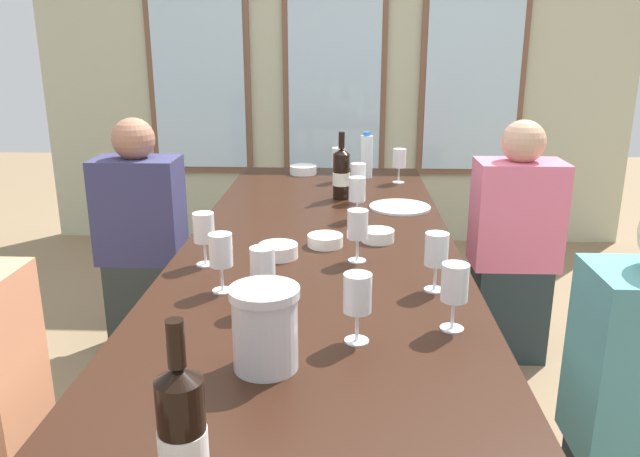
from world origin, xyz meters
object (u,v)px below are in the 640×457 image
Objects in this scene: dining_table at (319,266)px; tasting_bowl_3 at (378,236)px; wine_glass_2 at (357,297)px; wine_glass_3 at (338,159)px; seated_person_0 at (142,244)px; wine_glass_7 at (399,160)px; tasting_bowl_0 at (278,251)px; wine_glass_8 at (204,229)px; tasting_bowl_1 at (303,170)px; water_bottle at (366,156)px; wine_glass_4 at (263,268)px; tasting_bowl_2 at (325,240)px; wine_glass_5 at (358,227)px; wine_glass_0 at (221,252)px; metal_pitcher at (265,328)px; wine_glass_1 at (455,286)px; wine_bottle_0 at (182,434)px; wine_bottle_1 at (341,174)px; seated_person_1 at (513,249)px; wine_glass_10 at (357,190)px; wine_glass_9 at (358,176)px; wine_glass_6 at (436,251)px; white_plate_0 at (400,207)px.

dining_table is 24.23× the size of tasting_bowl_3.
wine_glass_3 is at bearing 92.32° from wine_glass_2.
seated_person_0 is at bearing -155.48° from wine_glass_3.
wine_glass_7 is 0.16× the size of seated_person_0.
wine_glass_8 is at bearing -159.63° from tasting_bowl_0.
water_bottle is at bearing -12.74° from tasting_bowl_1.
tasting_bowl_3 is 0.70m from wine_glass_4.
water_bottle reaches higher than tasting_bowl_2.
water_bottle is 1.38× the size of wine_glass_5.
water_bottle is at bearing 73.89° from wine_glass_0.
wine_glass_7 is at bearing 60.09° from wine_glass_8.
wine_glass_7 is at bearing 82.43° from wine_glass_2.
tasting_bowl_2 is (0.10, 0.86, -0.08)m from metal_pitcher.
dining_table is 21.89× the size of tasting_bowl_0.
wine_glass_1 is 1.00× the size of wine_glass_8.
wine_glass_4 is (-0.33, -0.61, 0.10)m from tasting_bowl_3.
wine_glass_0 is (-0.11, 0.85, 0.00)m from wine_bottle_0.
tasting_bowl_2 is (0.15, 0.13, -0.00)m from tasting_bowl_0.
wine_bottle_1 is (0.15, 1.55, 0.02)m from metal_pitcher.
seated_person_1 is at bearing 57.98° from metal_pitcher.
metal_pitcher reaches higher than wine_glass_1.
wine_glass_10 reaches higher than tasting_bowl_0.
wine_glass_5 is 1.21m from wine_glass_7.
wine_bottle_1 is 0.45m from wine_glass_7.
wine_glass_8 is at bearing 124.83° from wine_glass_4.
seated_person_0 is (-1.00, 0.00, -0.33)m from wine_glass_9.
tasting_bowl_3 is 0.68× the size of wine_glass_0.
wine_glass_1 is at bearing 18.01° from wine_glass_2.
seated_person_1 is (0.73, 0.79, -0.33)m from wine_glass_5.
tasting_bowl_3 is 0.68× the size of wine_glass_2.
water_bottle is at bearing 82.21° from metal_pitcher.
tasting_bowl_0 and tasting_bowl_1 have the same top height.
wine_glass_0 is 0.49m from wine_glass_2.
metal_pitcher is at bearing -86.00° from tasting_bowl_0.
wine_glass_3 is 1.00× the size of wine_glass_6.
wine_glass_1 is at bearing -110.95° from seated_person_1.
wine_glass_10 is (-0.19, -0.18, 0.12)m from white_plate_0.
seated_person_0 is at bearing 133.43° from wine_glass_1.
white_plate_0 is 0.72m from wine_glass_5.
wine_bottle_0 is 1.29× the size of water_bottle.
seated_person_0 is at bearing 117.35° from metal_pitcher.
wine_glass_6 is 1.00× the size of wine_glass_7.
water_bottle is 0.81m from wine_glass_10.
wine_bottle_0 is (-0.07, -0.42, 0.02)m from metal_pitcher.
tasting_bowl_0 is 1.33m from water_bottle.
water_bottle is at bearing 74.76° from wine_bottle_1.
tasting_bowl_0 is 0.66m from wine_glass_2.
dining_table is at bearing -141.69° from seated_person_1.
wine_bottle_1 is (0.22, 1.97, -0.00)m from wine_bottle_0.
water_bottle is at bearing 141.87° from seated_person_1.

